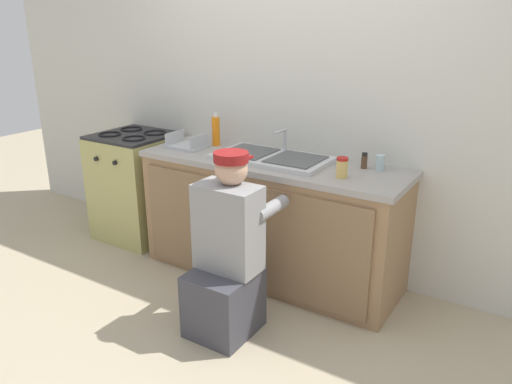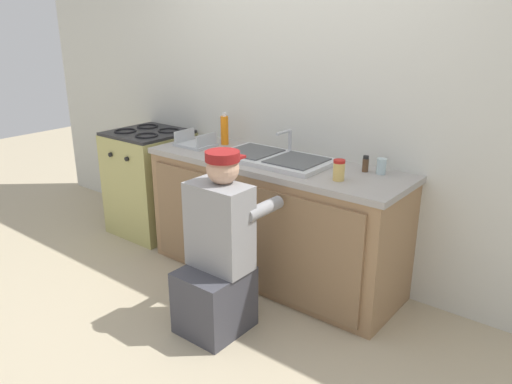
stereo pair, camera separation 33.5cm
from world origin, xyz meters
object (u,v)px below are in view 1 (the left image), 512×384
at_px(condiment_jar, 342,167).
at_px(plumber_person, 227,260).
at_px(sink_double_basin, 272,157).
at_px(dish_rack_tray, 187,144).
at_px(stove_range, 137,186).
at_px(spice_bottle_pepper, 364,161).
at_px(water_glass, 380,163).
at_px(soap_bottle_orange, 216,131).

bearing_deg(condiment_jar, plumber_person, -125.26).
height_order(sink_double_basin, condiment_jar, sink_double_basin).
distance_m(sink_double_basin, condiment_jar, 0.58).
bearing_deg(condiment_jar, dish_rack_tray, 176.76).
height_order(stove_range, spice_bottle_pepper, spice_bottle_pepper).
distance_m(stove_range, water_glass, 2.11).
bearing_deg(spice_bottle_pepper, stove_range, -175.57).
height_order(plumber_person, condiment_jar, plumber_person).
relative_size(condiment_jar, water_glass, 1.28).
height_order(water_glass, spice_bottle_pepper, spice_bottle_pepper).
xyz_separation_m(plumber_person, water_glass, (0.58, 0.90, 0.47)).
relative_size(soap_bottle_orange, spice_bottle_pepper, 2.38).
bearing_deg(sink_double_basin, dish_rack_tray, -176.57).
bearing_deg(plumber_person, dish_rack_tray, 140.97).
distance_m(plumber_person, condiment_jar, 0.90).
bearing_deg(soap_bottle_orange, dish_rack_tray, -128.27).
bearing_deg(sink_double_basin, plumber_person, -79.75).
xyz_separation_m(plumber_person, dish_rack_tray, (-0.85, 0.69, 0.44)).
xyz_separation_m(sink_double_basin, water_glass, (0.71, 0.16, 0.03)).
distance_m(plumber_person, dish_rack_tray, 1.18).
xyz_separation_m(soap_bottle_orange, spice_bottle_pepper, (1.19, 0.01, -0.06)).
bearing_deg(stove_range, condiment_jar, -3.43).
relative_size(condiment_jar, dish_rack_tray, 0.46).
distance_m(sink_double_basin, plumber_person, 0.87).
distance_m(sink_double_basin, dish_rack_tray, 0.72).
bearing_deg(sink_double_basin, stove_range, -179.91).
relative_size(water_glass, spice_bottle_pepper, 0.95).
distance_m(spice_bottle_pepper, dish_rack_tray, 1.35).
distance_m(stove_range, soap_bottle_orange, 0.94).
distance_m(water_glass, spice_bottle_pepper, 0.10).
height_order(sink_double_basin, water_glass, sink_double_basin).
bearing_deg(condiment_jar, stove_range, 176.57).
height_order(soap_bottle_orange, dish_rack_tray, soap_bottle_orange).
height_order(sink_double_basin, soap_bottle_orange, soap_bottle_orange).
bearing_deg(condiment_jar, soap_bottle_orange, 167.59).
bearing_deg(spice_bottle_pepper, plumber_person, -118.58).
relative_size(plumber_person, spice_bottle_pepper, 10.52).
relative_size(sink_double_basin, spice_bottle_pepper, 7.62).
bearing_deg(water_glass, dish_rack_tray, -171.77).
relative_size(sink_double_basin, plumber_person, 0.72).
bearing_deg(plumber_person, sink_double_basin, 100.25).
height_order(sink_double_basin, dish_rack_tray, sink_double_basin).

